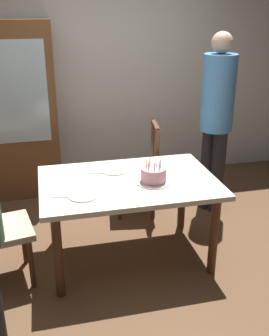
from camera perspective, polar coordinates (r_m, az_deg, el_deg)
ground at (r=3.54m, az=-0.81°, el=-12.48°), size 6.40×6.40×0.00m
back_wall at (r=4.79m, az=-5.85°, el=13.48°), size 6.40×0.10×2.60m
dining_table at (r=3.23m, az=-0.87°, el=-3.25°), size 1.41×0.94×0.72m
birthday_cake at (r=3.13m, az=2.74°, el=-1.11°), size 0.28×0.28×0.19m
plate_near_celebrant at (r=2.94m, az=-7.38°, el=-3.95°), size 0.22×0.22×0.01m
plate_far_side at (r=3.36m, az=-2.83°, el=-0.34°), size 0.22×0.22×0.01m
fork_near_celebrant at (r=2.95m, az=-10.51°, el=-4.13°), size 0.18×0.05×0.01m
fork_far_side at (r=3.33m, az=-5.49°, el=-0.72°), size 0.18×0.06×0.01m
chair_spindle_back at (r=4.05m, az=0.51°, el=-0.40°), size 0.50×0.50×0.95m
person_guest at (r=4.00m, az=11.70°, el=7.62°), size 0.32×0.32×1.81m
china_cabinet at (r=4.55m, az=-18.12°, el=7.57°), size 1.10×0.45×1.90m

